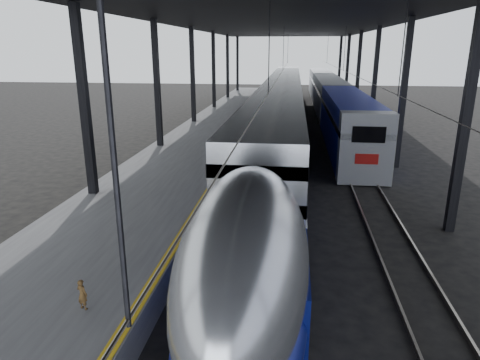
# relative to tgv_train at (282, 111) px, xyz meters

# --- Properties ---
(ground) EXTENTS (160.00, 160.00, 0.00)m
(ground) POSITION_rel_tgv_train_xyz_m (-2.00, -24.45, -2.13)
(ground) COLOR black
(ground) RESTS_ON ground
(platform) EXTENTS (6.00, 80.00, 1.00)m
(platform) POSITION_rel_tgv_train_xyz_m (-5.50, -4.45, -1.63)
(platform) COLOR #4C4C4F
(platform) RESTS_ON ground
(yellow_strip) EXTENTS (0.30, 80.00, 0.01)m
(yellow_strip) POSITION_rel_tgv_train_xyz_m (-2.70, -4.45, -1.12)
(yellow_strip) COLOR gold
(yellow_strip) RESTS_ON platform
(rails) EXTENTS (6.52, 80.00, 0.16)m
(rails) POSITION_rel_tgv_train_xyz_m (2.50, -4.45, -2.05)
(rails) COLOR slate
(rails) RESTS_ON ground
(canopy) EXTENTS (18.00, 75.00, 9.47)m
(canopy) POSITION_rel_tgv_train_xyz_m (-0.10, -4.45, 6.99)
(canopy) COLOR black
(canopy) RESTS_ON ground
(tgv_train) EXTENTS (3.17, 65.20, 4.55)m
(tgv_train) POSITION_rel_tgv_train_xyz_m (0.00, 0.00, 0.00)
(tgv_train) COLOR #B7BABF
(tgv_train) RESTS_ON ground
(second_train) EXTENTS (2.90, 56.05, 3.99)m
(second_train) POSITION_rel_tgv_train_xyz_m (5.00, 13.36, -0.11)
(second_train) COLOR #161F94
(second_train) RESTS_ON ground
(child) EXTENTS (0.34, 0.28, 0.81)m
(child) POSITION_rel_tgv_train_xyz_m (-3.99, -28.07, -0.72)
(child) COLOR #53391B
(child) RESTS_ON platform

